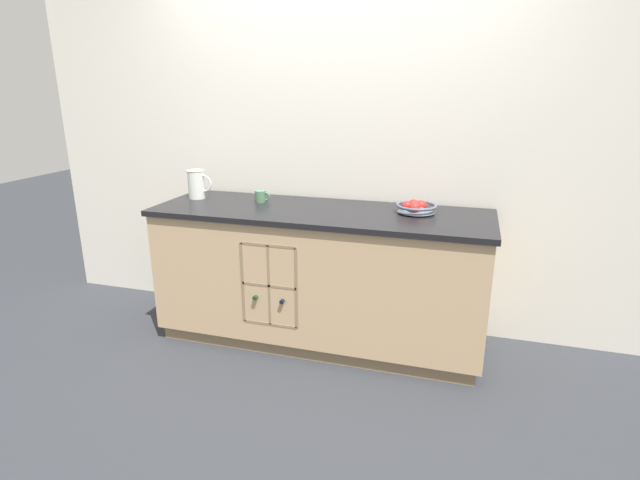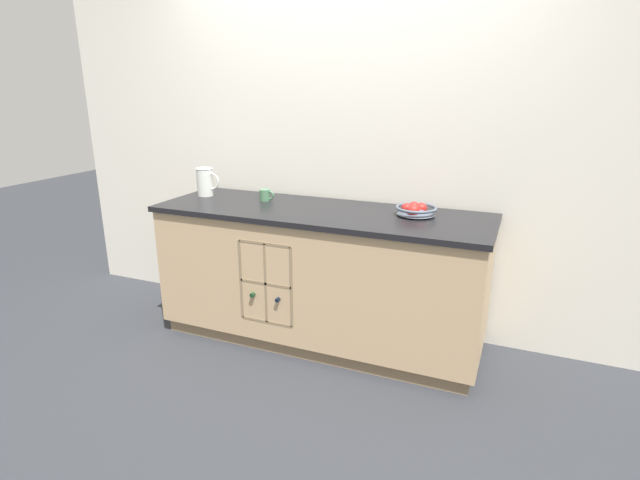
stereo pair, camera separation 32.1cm
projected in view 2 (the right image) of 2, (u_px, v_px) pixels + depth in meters
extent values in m
plane|color=#2D3035|center=(320.00, 338.00, 3.43)|extent=(14.00, 14.00, 0.00)
cube|color=silver|center=(343.00, 144.00, 3.40)|extent=(4.51, 0.06, 2.55)
cube|color=#8B7354|center=(320.00, 332.00, 3.41)|extent=(2.05, 0.60, 0.09)
cube|color=tan|center=(320.00, 273.00, 3.28)|extent=(2.11, 0.66, 0.78)
cube|color=black|center=(320.00, 213.00, 3.16)|extent=(2.15, 0.70, 0.03)
cube|color=#8B7354|center=(273.00, 278.00, 3.16)|extent=(0.35, 0.01, 0.52)
cube|color=#8B7354|center=(245.00, 277.00, 3.18)|extent=(0.02, 0.10, 0.52)
cube|color=#8B7354|center=(295.00, 285.00, 3.05)|extent=(0.02, 0.10, 0.52)
cube|color=#8B7354|center=(270.00, 319.00, 3.20)|extent=(0.35, 0.10, 0.02)
cube|color=#8B7354|center=(269.00, 281.00, 3.12)|extent=(0.35, 0.10, 0.02)
cube|color=#8B7354|center=(268.00, 241.00, 3.04)|extent=(0.35, 0.10, 0.02)
cube|color=#8B7354|center=(269.00, 281.00, 3.12)|extent=(0.02, 0.10, 0.52)
cylinder|color=#19381E|center=(265.00, 286.00, 3.26)|extent=(0.08, 0.19, 0.08)
cylinder|color=#19381E|center=(255.00, 293.00, 3.15)|extent=(0.03, 0.08, 0.03)
cylinder|color=black|center=(291.00, 289.00, 3.22)|extent=(0.07, 0.21, 0.07)
cylinder|color=black|center=(280.00, 298.00, 3.09)|extent=(0.03, 0.09, 0.03)
cylinder|color=#4C5666|center=(416.00, 215.00, 3.02)|extent=(0.11, 0.11, 0.01)
cone|color=#4C5666|center=(416.00, 210.00, 3.01)|extent=(0.23, 0.23, 0.05)
torus|color=#4C5666|center=(416.00, 208.00, 3.00)|extent=(0.25, 0.25, 0.02)
sphere|color=red|center=(421.00, 208.00, 3.02)|extent=(0.07, 0.07, 0.07)
sphere|color=red|center=(413.00, 210.00, 2.96)|extent=(0.08, 0.08, 0.08)
sphere|color=red|center=(407.00, 208.00, 3.02)|extent=(0.07, 0.07, 0.07)
sphere|color=red|center=(414.00, 207.00, 3.06)|extent=(0.07, 0.07, 0.07)
cylinder|color=silver|center=(205.00, 182.00, 3.54)|extent=(0.11, 0.11, 0.20)
torus|color=silver|center=(204.00, 169.00, 3.51)|extent=(0.12, 0.12, 0.01)
torus|color=silver|center=(212.00, 181.00, 3.52)|extent=(0.12, 0.01, 0.12)
cylinder|color=#4C7A56|center=(265.00, 195.00, 3.40)|extent=(0.07, 0.07, 0.08)
torus|color=#4C7A56|center=(270.00, 195.00, 3.39)|extent=(0.06, 0.01, 0.06)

